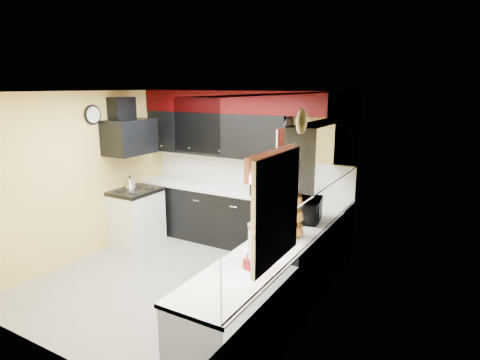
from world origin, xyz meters
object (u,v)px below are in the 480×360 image
at_px(microwave, 307,210).
at_px(kettle, 130,183).
at_px(knife_block, 302,191).
at_px(toaster_oven, 265,185).
at_px(utensil_crock, 299,192).

bearing_deg(microwave, kettle, 74.78).
bearing_deg(knife_block, toaster_oven, -172.94).
xyz_separation_m(microwave, kettle, (-3.17, 0.19, -0.08)).
relative_size(toaster_oven, kettle, 2.68).
bearing_deg(microwave, knife_block, 12.73).
bearing_deg(microwave, toaster_oven, 37.17).
bearing_deg(knife_block, microwave, -57.87).
xyz_separation_m(toaster_oven, utensil_crock, (0.54, 0.04, -0.05)).
height_order(microwave, utensil_crock, microwave).
relative_size(utensil_crock, kettle, 1.00).
height_order(toaster_oven, microwave, microwave).
bearing_deg(utensil_crock, knife_block, -37.47).
distance_m(toaster_oven, microwave, 1.32).
bearing_deg(utensil_crock, toaster_oven, -175.58).
distance_m(toaster_oven, kettle, 2.28).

